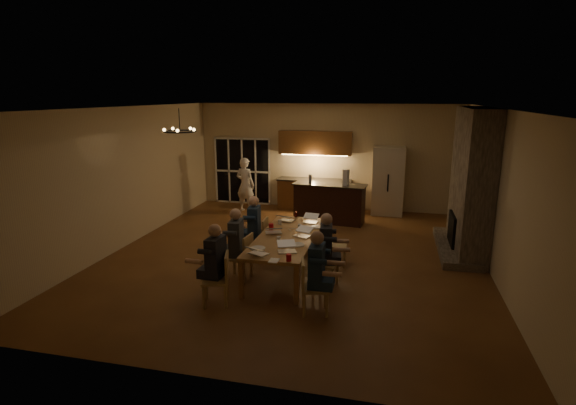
# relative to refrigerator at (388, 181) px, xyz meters

# --- Properties ---
(floor) EXTENTS (9.00, 9.00, 0.00)m
(floor) POSITION_rel_refrigerator_xyz_m (-1.90, -4.15, -1.00)
(floor) COLOR brown
(floor) RESTS_ON ground
(back_wall) EXTENTS (8.00, 0.04, 3.20)m
(back_wall) POSITION_rel_refrigerator_xyz_m (-1.90, 0.37, 0.60)
(back_wall) COLOR tan
(back_wall) RESTS_ON ground
(left_wall) EXTENTS (0.04, 9.00, 3.20)m
(left_wall) POSITION_rel_refrigerator_xyz_m (-5.92, -4.15, 0.60)
(left_wall) COLOR tan
(left_wall) RESTS_ON ground
(right_wall) EXTENTS (0.04, 9.00, 3.20)m
(right_wall) POSITION_rel_refrigerator_xyz_m (2.12, -4.15, 0.60)
(right_wall) COLOR tan
(right_wall) RESTS_ON ground
(ceiling) EXTENTS (8.00, 9.00, 0.04)m
(ceiling) POSITION_rel_refrigerator_xyz_m (-1.90, -4.15, 2.22)
(ceiling) COLOR white
(ceiling) RESTS_ON back_wall
(french_doors) EXTENTS (1.86, 0.08, 2.10)m
(french_doors) POSITION_rel_refrigerator_xyz_m (-4.60, 0.32, 0.05)
(french_doors) COLOR black
(french_doors) RESTS_ON ground
(fireplace) EXTENTS (0.58, 2.50, 3.20)m
(fireplace) POSITION_rel_refrigerator_xyz_m (1.80, -2.95, 0.60)
(fireplace) COLOR #716459
(fireplace) RESTS_ON ground
(kitchenette) EXTENTS (2.24, 0.68, 2.40)m
(kitchenette) POSITION_rel_refrigerator_xyz_m (-2.20, 0.05, 0.20)
(kitchenette) COLOR brown
(kitchenette) RESTS_ON ground
(refrigerator) EXTENTS (0.90, 0.68, 2.00)m
(refrigerator) POSITION_rel_refrigerator_xyz_m (0.00, 0.00, 0.00)
(refrigerator) COLOR beige
(refrigerator) RESTS_ON ground
(dining_table) EXTENTS (1.10, 2.86, 0.75)m
(dining_table) POSITION_rel_refrigerator_xyz_m (-1.86, -5.02, -0.62)
(dining_table) COLOR #A87043
(dining_table) RESTS_ON ground
(bar_island) EXTENTS (2.05, 0.89, 1.08)m
(bar_island) POSITION_rel_refrigerator_xyz_m (-1.54, -1.27, -0.46)
(bar_island) COLOR black
(bar_island) RESTS_ON ground
(chair_left_near) EXTENTS (0.55, 0.55, 0.89)m
(chair_left_near) POSITION_rel_refrigerator_xyz_m (-2.70, -6.70, -0.55)
(chair_left_near) COLOR tan
(chair_left_near) RESTS_ON ground
(chair_left_mid) EXTENTS (0.47, 0.47, 0.89)m
(chair_left_mid) POSITION_rel_refrigerator_xyz_m (-2.67, -5.60, -0.55)
(chair_left_mid) COLOR tan
(chair_left_mid) RESTS_ON ground
(chair_left_far) EXTENTS (0.46, 0.46, 0.89)m
(chair_left_far) POSITION_rel_refrigerator_xyz_m (-2.68, -4.43, -0.55)
(chair_left_far) COLOR tan
(chair_left_far) RESTS_ON ground
(chair_right_near) EXTENTS (0.53, 0.53, 0.89)m
(chair_right_near) POSITION_rel_refrigerator_xyz_m (-1.01, -6.62, -0.55)
(chair_right_near) COLOR tan
(chair_right_near) RESTS_ON ground
(chair_right_mid) EXTENTS (0.50, 0.50, 0.89)m
(chair_right_mid) POSITION_rel_refrigerator_xyz_m (-1.00, -5.54, -0.55)
(chair_right_mid) COLOR tan
(chair_right_mid) RESTS_ON ground
(chair_right_far) EXTENTS (0.47, 0.47, 0.89)m
(chair_right_far) POSITION_rel_refrigerator_xyz_m (-0.95, -4.41, -0.55)
(chair_right_far) COLOR tan
(chair_right_far) RESTS_ON ground
(person_left_near) EXTENTS (0.64, 0.64, 1.38)m
(person_left_near) POSITION_rel_refrigerator_xyz_m (-2.72, -6.60, -0.31)
(person_left_near) COLOR #24272F
(person_left_near) RESTS_ON ground
(person_right_near) EXTENTS (0.61, 0.61, 1.38)m
(person_right_near) POSITION_rel_refrigerator_xyz_m (-0.99, -6.60, -0.31)
(person_right_near) COLOR #1A2C43
(person_right_near) RESTS_ON ground
(person_left_mid) EXTENTS (0.67, 0.67, 1.38)m
(person_left_mid) POSITION_rel_refrigerator_xyz_m (-2.73, -5.54, -0.31)
(person_left_mid) COLOR #3A4045
(person_left_mid) RESTS_ON ground
(person_right_mid) EXTENTS (0.68, 0.68, 1.38)m
(person_right_mid) POSITION_rel_refrigerator_xyz_m (-1.01, -5.49, -0.31)
(person_right_mid) COLOR #24272F
(person_right_mid) RESTS_ON ground
(person_left_far) EXTENTS (0.67, 0.67, 1.38)m
(person_left_far) POSITION_rel_refrigerator_xyz_m (-2.71, -4.45, -0.31)
(person_left_far) COLOR #1A2C43
(person_left_far) RESTS_ON ground
(standing_person) EXTENTS (0.68, 0.53, 1.64)m
(standing_person) POSITION_rel_refrigerator_xyz_m (-4.18, -0.68, -0.18)
(standing_person) COLOR white
(standing_person) RESTS_ON ground
(chandelier) EXTENTS (0.63, 0.63, 0.03)m
(chandelier) POSITION_rel_refrigerator_xyz_m (-4.04, -5.01, 1.75)
(chandelier) COLOR black
(chandelier) RESTS_ON ceiling
(laptop_a) EXTENTS (0.41, 0.39, 0.23)m
(laptop_a) POSITION_rel_refrigerator_xyz_m (-2.09, -6.15, -0.14)
(laptop_a) COLOR silver
(laptop_a) RESTS_ON dining_table
(laptop_b) EXTENTS (0.40, 0.38, 0.23)m
(laptop_b) POSITION_rel_refrigerator_xyz_m (-1.64, -5.94, -0.14)
(laptop_b) COLOR silver
(laptop_b) RESTS_ON dining_table
(laptop_c) EXTENTS (0.40, 0.37, 0.23)m
(laptop_c) POSITION_rel_refrigerator_xyz_m (-2.17, -4.91, -0.14)
(laptop_c) COLOR silver
(laptop_c) RESTS_ON dining_table
(laptop_d) EXTENTS (0.40, 0.38, 0.23)m
(laptop_d) POSITION_rel_refrigerator_xyz_m (-1.56, -5.00, -0.14)
(laptop_d) COLOR silver
(laptop_d) RESTS_ON dining_table
(laptop_e) EXTENTS (0.38, 0.35, 0.23)m
(laptop_e) POSITION_rel_refrigerator_xyz_m (-2.11, -3.99, -0.14)
(laptop_e) COLOR silver
(laptop_e) RESTS_ON dining_table
(laptop_f) EXTENTS (0.35, 0.31, 0.23)m
(laptop_f) POSITION_rel_refrigerator_xyz_m (-1.59, -4.00, -0.14)
(laptop_f) COLOR silver
(laptop_f) RESTS_ON dining_table
(mug_front) EXTENTS (0.08, 0.08, 0.10)m
(mug_front) POSITION_rel_refrigerator_xyz_m (-1.92, -5.42, -0.20)
(mug_front) COLOR white
(mug_front) RESTS_ON dining_table
(mug_mid) EXTENTS (0.08, 0.08, 0.10)m
(mug_mid) POSITION_rel_refrigerator_xyz_m (-1.71, -4.51, -0.20)
(mug_mid) COLOR white
(mug_mid) RESTS_ON dining_table
(mug_back) EXTENTS (0.08, 0.08, 0.10)m
(mug_back) POSITION_rel_refrigerator_xyz_m (-2.19, -4.29, -0.20)
(mug_back) COLOR white
(mug_back) RESTS_ON dining_table
(redcup_near) EXTENTS (0.09, 0.09, 0.12)m
(redcup_near) POSITION_rel_refrigerator_xyz_m (-1.51, -6.36, -0.19)
(redcup_near) COLOR red
(redcup_near) RESTS_ON dining_table
(redcup_mid) EXTENTS (0.10, 0.10, 0.12)m
(redcup_mid) POSITION_rel_refrigerator_xyz_m (-2.27, -4.68, -0.19)
(redcup_mid) COLOR red
(redcup_mid) RESTS_ON dining_table
(can_silver) EXTENTS (0.07, 0.07, 0.12)m
(can_silver) POSITION_rel_refrigerator_xyz_m (-1.77, -5.70, -0.19)
(can_silver) COLOR #B2B2B7
(can_silver) RESTS_ON dining_table
(can_cola) EXTENTS (0.07, 0.07, 0.12)m
(can_cola) POSITION_rel_refrigerator_xyz_m (-1.98, -3.62, -0.19)
(can_cola) COLOR #3F0F0C
(can_cola) RESTS_ON dining_table
(plate_near) EXTENTS (0.25, 0.25, 0.02)m
(plate_near) POSITION_rel_refrigerator_xyz_m (-1.53, -5.53, -0.24)
(plate_near) COLOR white
(plate_near) RESTS_ON dining_table
(plate_left) EXTENTS (0.28, 0.28, 0.02)m
(plate_left) POSITION_rel_refrigerator_xyz_m (-2.19, -5.90, -0.24)
(plate_left) COLOR white
(plate_left) RESTS_ON dining_table
(plate_far) EXTENTS (0.25, 0.25, 0.02)m
(plate_far) POSITION_rel_refrigerator_xyz_m (-1.39, -4.34, -0.24)
(plate_far) COLOR white
(plate_far) RESTS_ON dining_table
(notepad) EXTENTS (0.16, 0.22, 0.01)m
(notepad) POSITION_rel_refrigerator_xyz_m (-1.75, -6.42, -0.24)
(notepad) COLOR white
(notepad) RESTS_ON dining_table
(bar_bottle) EXTENTS (0.09, 0.09, 0.24)m
(bar_bottle) POSITION_rel_refrigerator_xyz_m (-2.09, -1.25, 0.20)
(bar_bottle) COLOR #99999E
(bar_bottle) RESTS_ON bar_island
(bar_blender) EXTENTS (0.18, 0.18, 0.43)m
(bar_blender) POSITION_rel_refrigerator_xyz_m (-1.10, -1.38, 0.30)
(bar_blender) COLOR silver
(bar_blender) RESTS_ON bar_island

